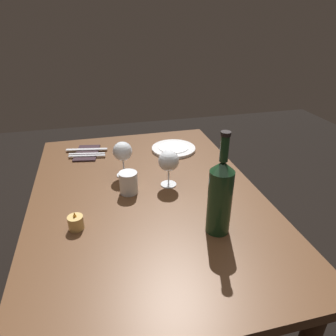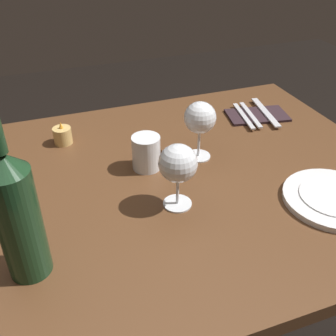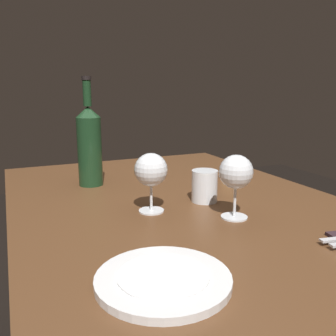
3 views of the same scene
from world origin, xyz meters
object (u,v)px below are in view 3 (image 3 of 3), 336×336
object	(u,v)px
wine_glass_left	(236,173)
dinner_plate	(163,279)
wine_bottle	(89,144)
votive_candle	(229,173)
wine_glass_right	(151,171)
water_tumbler	(204,188)

from	to	relation	value
wine_glass_left	dinner_plate	world-z (taller)	wine_glass_left
wine_bottle	votive_candle	world-z (taller)	wine_bottle
wine_bottle	votive_candle	distance (m)	0.49
wine_glass_left	dinner_plate	size ratio (longest dim) A/B	0.70
wine_glass_right	wine_bottle	distance (m)	0.34
wine_bottle	votive_candle	size ratio (longest dim) A/B	5.23
wine_bottle	water_tumbler	world-z (taller)	wine_bottle
wine_glass_right	votive_candle	bearing A→B (deg)	119.06
wine_glass_left	votive_candle	world-z (taller)	wine_glass_left
wine_bottle	dinner_plate	xyz separation A→B (m)	(0.67, -0.03, -0.13)
wine_glass_left	wine_bottle	bearing A→B (deg)	-150.43
water_tumbler	votive_candle	bearing A→B (deg)	132.65
dinner_plate	wine_bottle	bearing A→B (deg)	177.77
wine_bottle	water_tumbler	xyz separation A→B (m)	(0.31, 0.26, -0.10)
votive_candle	dinner_plate	size ratio (longest dim) A/B	0.29
water_tumbler	dinner_plate	xyz separation A→B (m)	(0.36, -0.28, -0.03)
dinner_plate	votive_candle	bearing A→B (deg)	138.58
votive_candle	wine_glass_left	bearing A→B (deg)	-30.90
votive_candle	water_tumbler	bearing A→B (deg)	-47.35
votive_candle	dinner_plate	distance (m)	0.73
wine_glass_right	dinner_plate	world-z (taller)	wine_glass_right
wine_glass_right	votive_candle	size ratio (longest dim) A/B	2.31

